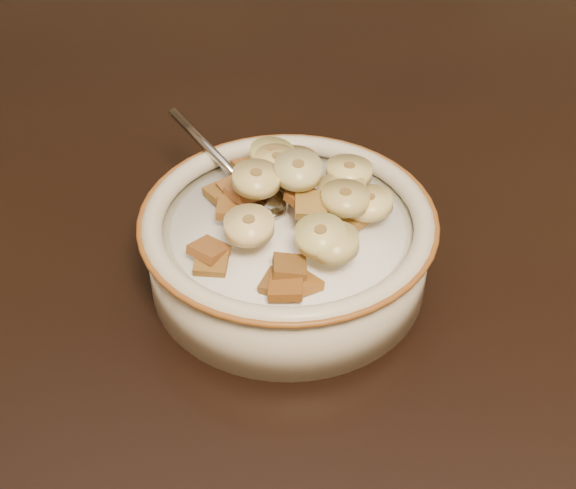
# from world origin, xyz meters

# --- Properties ---
(table) EXTENTS (1.40, 0.90, 0.04)m
(table) POSITION_xyz_m (0.00, 0.00, 0.73)
(table) COLOR black
(table) RESTS_ON floor
(chair) EXTENTS (0.45, 0.45, 0.95)m
(chair) POSITION_xyz_m (0.01, 0.83, 0.47)
(chair) COLOR #3C1E17
(chair) RESTS_ON floor
(cereal_bowl) EXTENTS (0.19, 0.19, 0.04)m
(cereal_bowl) POSITION_xyz_m (-0.02, -0.07, 0.77)
(cereal_bowl) COLOR beige
(cereal_bowl) RESTS_ON table
(milk) EXTENTS (0.15, 0.15, 0.00)m
(milk) POSITION_xyz_m (-0.02, -0.07, 0.79)
(milk) COLOR white
(milk) RESTS_ON cereal_bowl
(spoon) EXTENTS (0.06, 0.06, 0.01)m
(spoon) POSITION_xyz_m (-0.04, -0.05, 0.80)
(spoon) COLOR #A8A8A8
(spoon) RESTS_ON cereal_bowl
(cereal_square_0) EXTENTS (0.03, 0.02, 0.01)m
(cereal_square_0) POSITION_xyz_m (-0.02, -0.13, 0.80)
(cereal_square_0) COLOR brown
(cereal_square_0) RESTS_ON milk
(cereal_square_1) EXTENTS (0.03, 0.03, 0.01)m
(cereal_square_1) POSITION_xyz_m (-0.02, -0.02, 0.80)
(cereal_square_1) COLOR brown
(cereal_square_1) RESTS_ON milk
(cereal_square_2) EXTENTS (0.03, 0.03, 0.01)m
(cereal_square_2) POSITION_xyz_m (-0.07, -0.11, 0.80)
(cereal_square_2) COLOR brown
(cereal_square_2) RESTS_ON milk
(cereal_square_3) EXTENTS (0.03, 0.03, 0.01)m
(cereal_square_3) POSITION_xyz_m (-0.06, -0.02, 0.80)
(cereal_square_3) COLOR brown
(cereal_square_3) RESTS_ON milk
(cereal_square_4) EXTENTS (0.03, 0.03, 0.01)m
(cereal_square_4) POSITION_xyz_m (-0.05, -0.05, 0.81)
(cereal_square_4) COLOR brown
(cereal_square_4) RESTS_ON milk
(cereal_square_5) EXTENTS (0.02, 0.02, 0.01)m
(cereal_square_5) POSITION_xyz_m (-0.06, -0.07, 0.81)
(cereal_square_5) COLOR brown
(cereal_square_5) RESTS_ON milk
(cereal_square_6) EXTENTS (0.02, 0.02, 0.01)m
(cereal_square_6) POSITION_xyz_m (-0.02, -0.13, 0.81)
(cereal_square_6) COLOR brown
(cereal_square_6) RESTS_ON milk
(cereal_square_7) EXTENTS (0.02, 0.02, 0.01)m
(cereal_square_7) POSITION_xyz_m (0.01, -0.05, 0.81)
(cereal_square_7) COLOR #875A15
(cereal_square_7) RESTS_ON milk
(cereal_square_8) EXTENTS (0.03, 0.03, 0.01)m
(cereal_square_8) POSITION_xyz_m (0.02, -0.07, 0.80)
(cereal_square_8) COLOR olive
(cereal_square_8) RESTS_ON milk
(cereal_square_9) EXTENTS (0.03, 0.03, 0.01)m
(cereal_square_9) POSITION_xyz_m (-0.02, -0.04, 0.81)
(cereal_square_9) COLOR olive
(cereal_square_9) RESTS_ON milk
(cereal_square_10) EXTENTS (0.02, 0.02, 0.01)m
(cereal_square_10) POSITION_xyz_m (-0.05, -0.09, 0.81)
(cereal_square_10) COLOR #91521D
(cereal_square_10) RESTS_ON milk
(cereal_square_11) EXTENTS (0.02, 0.02, 0.01)m
(cereal_square_11) POSITION_xyz_m (-0.01, -0.08, 0.82)
(cereal_square_11) COLOR brown
(cereal_square_11) RESTS_ON milk
(cereal_square_12) EXTENTS (0.03, 0.03, 0.01)m
(cereal_square_12) POSITION_xyz_m (-0.06, -0.05, 0.81)
(cereal_square_12) COLOR brown
(cereal_square_12) RESTS_ON milk
(cereal_square_13) EXTENTS (0.03, 0.03, 0.01)m
(cereal_square_13) POSITION_xyz_m (-0.03, -0.01, 0.80)
(cereal_square_13) COLOR brown
(cereal_square_13) RESTS_ON milk
(cereal_square_14) EXTENTS (0.03, 0.03, 0.01)m
(cereal_square_14) POSITION_xyz_m (-0.01, -0.13, 0.80)
(cereal_square_14) COLOR #9D592A
(cereal_square_14) RESTS_ON milk
(cereal_square_15) EXTENTS (0.03, 0.03, 0.01)m
(cereal_square_15) POSITION_xyz_m (-0.06, -0.04, 0.80)
(cereal_square_15) COLOR brown
(cereal_square_15) RESTS_ON milk
(cereal_square_16) EXTENTS (0.02, 0.02, 0.01)m
(cereal_square_16) POSITION_xyz_m (-0.07, -0.12, 0.80)
(cereal_square_16) COLOR brown
(cereal_square_16) RESTS_ON milk
(cereal_square_17) EXTENTS (0.02, 0.02, 0.01)m
(cereal_square_17) POSITION_xyz_m (-0.02, -0.02, 0.80)
(cereal_square_17) COLOR #945C2D
(cereal_square_17) RESTS_ON milk
(cereal_square_18) EXTENTS (0.02, 0.02, 0.01)m
(cereal_square_18) POSITION_xyz_m (-0.02, -0.14, 0.80)
(cereal_square_18) COLOR #99531F
(cereal_square_18) RESTS_ON milk
(cereal_square_19) EXTENTS (0.03, 0.03, 0.01)m
(cereal_square_19) POSITION_xyz_m (-0.07, -0.05, 0.80)
(cereal_square_19) COLOR brown
(cereal_square_19) RESTS_ON milk
(cereal_square_20) EXTENTS (0.03, 0.03, 0.01)m
(cereal_square_20) POSITION_xyz_m (-0.01, -0.07, 0.82)
(cereal_square_20) COLOR brown
(cereal_square_20) RESTS_ON milk
(cereal_square_21) EXTENTS (0.03, 0.03, 0.01)m
(cereal_square_21) POSITION_xyz_m (-0.05, -0.06, 0.81)
(cereal_square_21) COLOR #956034
(cereal_square_21) RESTS_ON milk
(banana_slice_0) EXTENTS (0.04, 0.04, 0.01)m
(banana_slice_0) POSITION_xyz_m (0.01, -0.06, 0.82)
(banana_slice_0) COLOR #F0DE88
(banana_slice_0) RESTS_ON milk
(banana_slice_1) EXTENTS (0.04, 0.04, 0.01)m
(banana_slice_1) POSITION_xyz_m (-0.03, -0.04, 0.82)
(banana_slice_1) COLOR #EDCB7F
(banana_slice_1) RESTS_ON milk
(banana_slice_2) EXTENTS (0.04, 0.04, 0.01)m
(banana_slice_2) POSITION_xyz_m (0.01, -0.04, 0.82)
(banana_slice_2) COLOR #F0D77A
(banana_slice_2) RESTS_ON milk
(banana_slice_3) EXTENTS (0.04, 0.04, 0.01)m
(banana_slice_3) POSITION_xyz_m (-0.04, -0.10, 0.82)
(banana_slice_3) COLOR #FEE8A9
(banana_slice_3) RESTS_ON milk
(banana_slice_4) EXTENTS (0.04, 0.04, 0.01)m
(banana_slice_4) POSITION_xyz_m (-0.00, -0.11, 0.82)
(banana_slice_4) COLOR #F3E384
(banana_slice_4) RESTS_ON milk
(banana_slice_5) EXTENTS (0.04, 0.04, 0.01)m
(banana_slice_5) POSITION_xyz_m (-0.04, -0.07, 0.83)
(banana_slice_5) COLOR #DCCC83
(banana_slice_5) RESTS_ON milk
(banana_slice_6) EXTENTS (0.04, 0.04, 0.01)m
(banana_slice_6) POSITION_xyz_m (-0.02, -0.03, 0.81)
(banana_slice_6) COLOR #D7B76C
(banana_slice_6) RESTS_ON milk
(banana_slice_7) EXTENTS (0.04, 0.04, 0.01)m
(banana_slice_7) POSITION_xyz_m (0.01, -0.11, 0.82)
(banana_slice_7) COLOR #D9BD70
(banana_slice_7) RESTS_ON milk
(banana_slice_8) EXTENTS (0.04, 0.04, 0.01)m
(banana_slice_8) POSITION_xyz_m (-0.04, -0.03, 0.82)
(banana_slice_8) COLOR #DBCA6C
(banana_slice_8) RESTS_ON milk
(banana_slice_9) EXTENTS (0.04, 0.04, 0.01)m
(banana_slice_9) POSITION_xyz_m (0.01, -0.06, 0.82)
(banana_slice_9) COLOR #FFEFA8
(banana_slice_9) RESTS_ON milk
(banana_slice_10) EXTENTS (0.04, 0.04, 0.01)m
(banana_slice_10) POSITION_xyz_m (0.01, -0.07, 0.82)
(banana_slice_10) COLOR #D4BA78
(banana_slice_10) RESTS_ON milk
(banana_slice_11) EXTENTS (0.04, 0.04, 0.01)m
(banana_slice_11) POSITION_xyz_m (-0.02, -0.06, 0.83)
(banana_slice_11) COLOR #DDCE86
(banana_slice_11) RESTS_ON milk
(banana_slice_12) EXTENTS (0.04, 0.04, 0.02)m
(banana_slice_12) POSITION_xyz_m (0.03, -0.07, 0.81)
(banana_slice_12) COLOR #FFEA8F
(banana_slice_12) RESTS_ON milk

